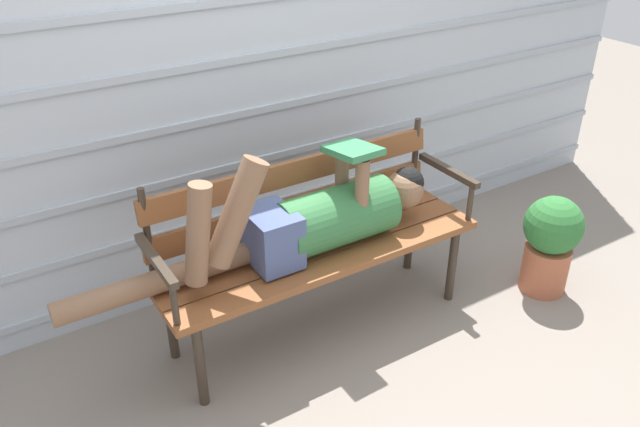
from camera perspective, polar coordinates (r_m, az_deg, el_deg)
ground_plane at (r=3.14m, az=1.54°, el=-11.42°), size 12.00×12.00×0.00m
house_siding at (r=3.21m, az=-6.12°, el=11.49°), size 5.29×0.08×2.14m
park_bench at (r=2.99m, az=-0.67°, el=-1.80°), size 1.57×0.46×0.87m
reclining_person at (r=2.86m, az=-0.90°, el=-0.57°), size 1.75×0.27×0.57m
potted_plant at (r=3.53m, az=19.80°, el=-2.28°), size 0.30×0.30×0.54m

